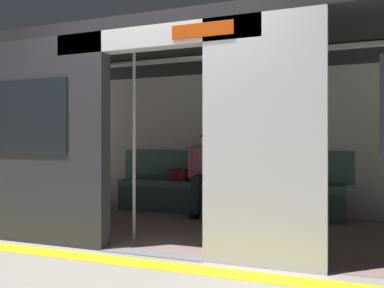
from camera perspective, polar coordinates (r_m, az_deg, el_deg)
The scene contains 9 objects.
ground_plane at distance 3.93m, azimuth -5.41°, elevation -15.02°, with size 60.00×60.00×0.00m, color gray.
platform_edge_strip at distance 3.67m, azimuth -7.59°, elevation -16.05°, with size 8.00×0.24×0.01m, color yellow.
train_car at distance 4.96m, azimuth 0.20°, elevation 5.31°, with size 6.40×2.77×2.22m.
bench_seat at distance 5.94m, azimuth 4.42°, elevation -6.39°, with size 3.30×0.44×0.47m.
person_seated at distance 5.94m, azimuth 1.92°, elevation -3.22°, with size 0.55×0.71×1.20m.
handbag at distance 6.23m, azimuth -1.87°, elevation -4.29°, with size 0.26×0.15×0.17m.
book at distance 5.96m, azimuth 5.89°, elevation -5.17°, with size 0.15×0.22×0.03m, color #26598C.
grab_pole_door at distance 4.40m, azimuth -8.08°, elevation 0.27°, with size 0.04×0.04×2.08m, color silver.
grab_pole_far at distance 4.09m, azimuth 3.41°, elevation 0.29°, with size 0.04×0.04×2.08m, color silver.
Camera 1 is at (-1.69, 3.39, 1.01)m, focal length 38.31 mm.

